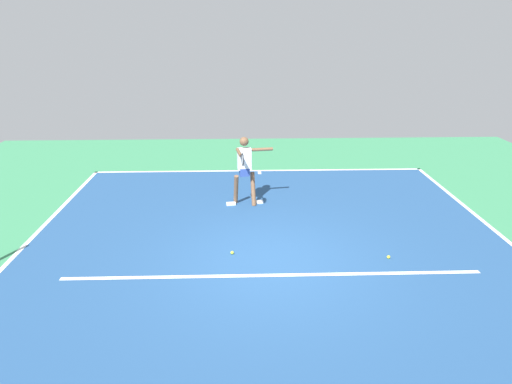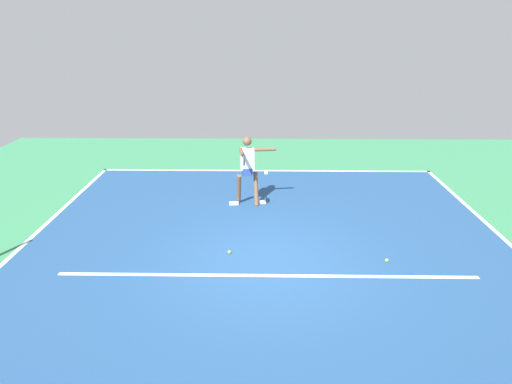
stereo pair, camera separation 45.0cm
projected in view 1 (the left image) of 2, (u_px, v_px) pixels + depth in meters
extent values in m
plane|color=#388456|center=(271.00, 262.00, 8.71)|extent=(20.07, 20.07, 0.00)
cube|color=navy|center=(271.00, 262.00, 8.71)|extent=(10.39, 11.71, 0.00)
cube|color=white|center=(259.00, 171.00, 14.14)|extent=(10.39, 0.10, 0.01)
cube|color=white|center=(4.00, 266.00, 8.56)|extent=(0.10, 11.71, 0.01)
cube|color=white|center=(273.00, 275.00, 8.24)|extent=(7.79, 0.10, 0.01)
cube|color=white|center=(260.00, 173.00, 13.95)|extent=(0.10, 0.30, 0.01)
cylinder|color=brown|center=(253.00, 189.00, 11.40)|extent=(0.16, 0.39, 0.86)
cube|color=white|center=(258.00, 202.00, 11.55)|extent=(0.25, 0.13, 0.07)
cylinder|color=brown|center=(236.00, 190.00, 11.33)|extent=(0.16, 0.39, 0.86)
cube|color=white|center=(231.00, 204.00, 11.44)|extent=(0.25, 0.13, 0.07)
cube|color=#2D4799|center=(244.00, 172.00, 11.20)|extent=(0.27, 0.23, 0.20)
cube|color=white|center=(244.00, 159.00, 11.08)|extent=(0.36, 0.23, 0.55)
sphere|color=brown|center=(244.00, 141.00, 10.92)|extent=(0.22, 0.22, 0.22)
cylinder|color=brown|center=(262.00, 149.00, 11.07)|extent=(0.56, 0.16, 0.08)
cylinder|color=brown|center=(239.00, 152.00, 10.71)|extent=(0.16, 0.56, 0.08)
cylinder|color=black|center=(241.00, 157.00, 10.35)|extent=(0.06, 0.22, 0.03)
torus|color=black|center=(243.00, 160.00, 10.13)|extent=(0.06, 0.29, 0.29)
cylinder|color=silver|center=(243.00, 160.00, 10.13)|extent=(0.04, 0.25, 0.25)
sphere|color=#CCE033|center=(232.00, 253.00, 8.99)|extent=(0.07, 0.07, 0.07)
sphere|color=yellow|center=(389.00, 257.00, 8.83)|extent=(0.07, 0.07, 0.07)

